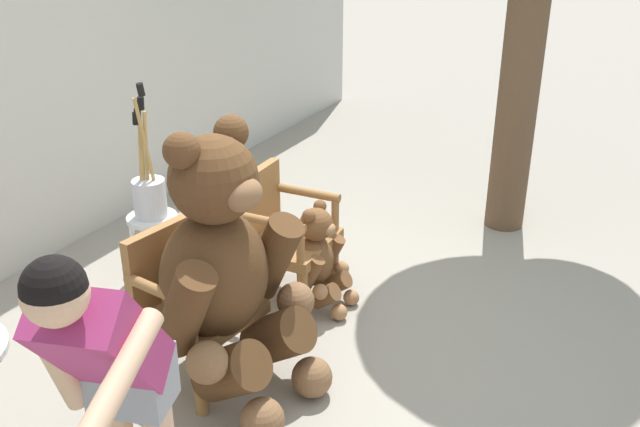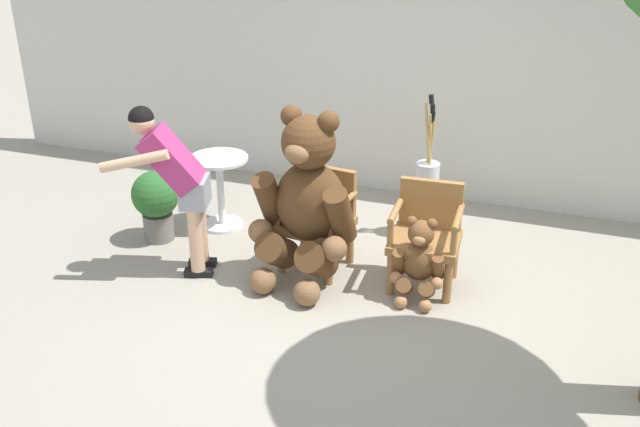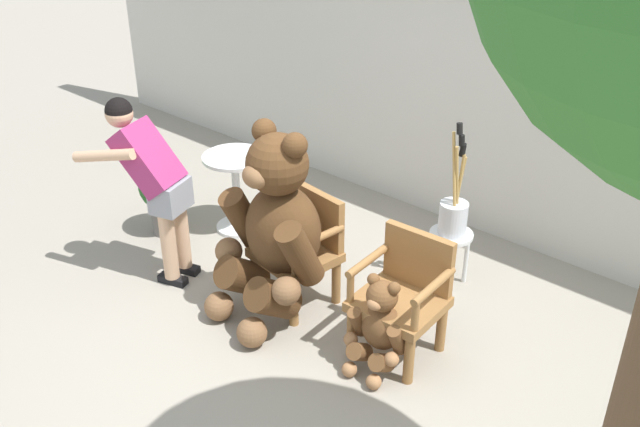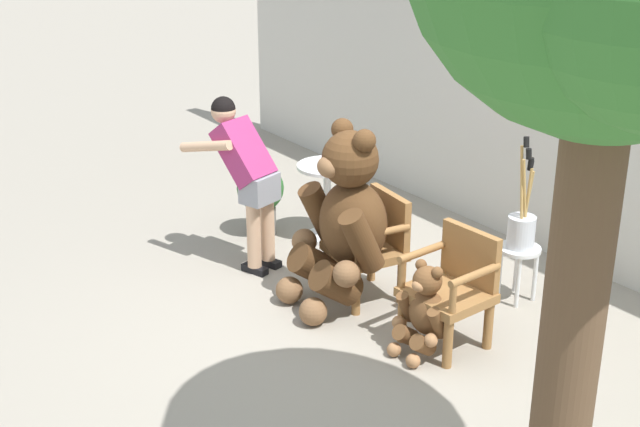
{
  "view_description": "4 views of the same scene",
  "coord_description": "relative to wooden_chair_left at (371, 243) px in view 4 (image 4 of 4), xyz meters",
  "views": [
    {
      "loc": [
        -3.02,
        -1.65,
        2.47
      ],
      "look_at": [
        0.37,
        0.17,
        0.71
      ],
      "focal_mm": 40.0,
      "sensor_mm": 36.0,
      "label": 1
    },
    {
      "loc": [
        1.37,
        -4.71,
        3.08
      ],
      "look_at": [
        -0.4,
        0.34,
        0.58
      ],
      "focal_mm": 40.0,
      "sensor_mm": 36.0,
      "label": 2
    },
    {
      "loc": [
        2.63,
        -2.84,
        3.26
      ],
      "look_at": [
        -0.11,
        0.32,
        0.95
      ],
      "focal_mm": 40.0,
      "sensor_mm": 36.0,
      "label": 3
    },
    {
      "loc": [
        4.56,
        -3.64,
        3.35
      ],
      "look_at": [
        -0.28,
        -0.13,
        0.93
      ],
      "focal_mm": 50.0,
      "sensor_mm": 36.0,
      "label": 4
    }
  ],
  "objects": [
    {
      "name": "ground_plane",
      "position": [
        0.46,
        -0.51,
        -0.46
      ],
      "size": [
        60.0,
        60.0,
        0.0
      ],
      "primitive_type": "plane",
      "color": "gray"
    },
    {
      "name": "back_wall",
      "position": [
        0.46,
        1.89,
        0.94
      ],
      "size": [
        10.0,
        0.16,
        2.8
      ],
      "primitive_type": "cube",
      "color": "beige",
      "rests_on": "ground"
    },
    {
      "name": "wooden_chair_left",
      "position": [
        0.0,
        0.0,
        0.0
      ],
      "size": [
        0.62,
        0.59,
        0.86
      ],
      "color": "olive",
      "rests_on": "ground"
    },
    {
      "name": "wooden_chair_right",
      "position": [
        0.93,
        0.0,
        0.0
      ],
      "size": [
        0.58,
        0.55,
        0.86
      ],
      "color": "olive",
      "rests_on": "ground"
    },
    {
      "name": "teddy_bear_large",
      "position": [
        -0.02,
        -0.26,
        0.26
      ],
      "size": [
        0.9,
        0.89,
        1.48
      ],
      "color": "#4C3019",
      "rests_on": "ground"
    },
    {
      "name": "teddy_bear_small",
      "position": [
        0.94,
        -0.28,
        -0.11
      ],
      "size": [
        0.43,
        0.41,
        0.71
      ],
      "color": "brown",
      "rests_on": "ground"
    },
    {
      "name": "person_visitor",
      "position": [
        -1.07,
        -0.5,
        0.43
      ],
      "size": [
        0.78,
        0.63,
        1.47
      ],
      "color": "black",
      "rests_on": "ground"
    },
    {
      "name": "white_stool",
      "position": [
        0.75,
        0.9,
        -0.11
      ],
      "size": [
        0.34,
        0.34,
        0.46
      ],
      "color": "silver",
      "rests_on": "ground"
    },
    {
      "name": "brush_bucket",
      "position": [
        0.75,
        0.9,
        0.18
      ],
      "size": [
        0.22,
        0.22,
        0.92
      ],
      "color": "silver",
      "rests_on": "white_stool"
    },
    {
      "name": "round_side_table",
      "position": [
        -1.15,
        0.41,
        -0.01
      ],
      "size": [
        0.56,
        0.56,
        0.72
      ],
      "color": "silver",
      "rests_on": "ground"
    },
    {
      "name": "potted_plant",
      "position": [
        -1.59,
        -0.04,
        -0.07
      ],
      "size": [
        0.44,
        0.44,
        0.68
      ],
      "color": "slate",
      "rests_on": "ground"
    }
  ]
}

